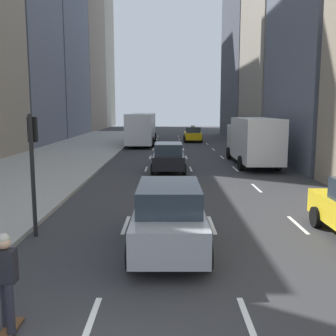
{
  "coord_description": "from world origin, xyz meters",
  "views": [
    {
      "loc": [
        1.17,
        -4.35,
        3.74
      ],
      "look_at": [
        1.1,
        11.5,
        1.35
      ],
      "focal_mm": 42.0,
      "sensor_mm": 36.0,
      "label": 1
    }
  ],
  "objects": [
    {
      "name": "building_row_left",
      "position": [
        -14.0,
        49.27,
        14.58
      ],
      "size": [
        6.0,
        87.52,
        35.0
      ],
      "color": "gray",
      "rests_on": "ground"
    },
    {
      "name": "sidewalk_left",
      "position": [
        -7.0,
        27.0,
        0.07
      ],
      "size": [
        8.0,
        66.0,
        0.15
      ],
      "primitive_type": "cube",
      "color": "#9E9E99",
      "rests_on": "ground"
    },
    {
      "name": "box_truck",
      "position": [
        6.8,
        21.65,
        1.71
      ],
      "size": [
        2.58,
        8.4,
        3.15
      ],
      "color": "silver",
      "rests_on": "ground"
    },
    {
      "name": "lane_markings",
      "position": [
        2.6,
        23.0,
        0.01
      ],
      "size": [
        5.72,
        56.0,
        0.01
      ],
      "color": "white",
      "rests_on": "ground"
    },
    {
      "name": "sedan_silver_behind",
      "position": [
        1.2,
        5.86,
        0.92
      ],
      "size": [
        2.02,
        4.81,
        1.81
      ],
      "color": "#9EA0A5",
      "rests_on": "ground"
    },
    {
      "name": "taxi_lead",
      "position": [
        4.0,
        40.65,
        0.88
      ],
      "size": [
        2.02,
        4.4,
        1.87
      ],
      "color": "yellow",
      "rests_on": "ground"
    },
    {
      "name": "traffic_light_pole",
      "position": [
        -2.75,
        6.95,
        2.41
      ],
      "size": [
        0.24,
        0.42,
        3.6
      ],
      "color": "black",
      "rests_on": "ground"
    },
    {
      "name": "city_bus",
      "position": [
        -1.61,
        37.36,
        1.79
      ],
      "size": [
        2.8,
        11.61,
        3.25
      ],
      "color": "silver",
      "rests_on": "ground"
    },
    {
      "name": "sedan_black_near",
      "position": [
        1.2,
        19.12,
        0.88
      ],
      "size": [
        2.02,
        4.56,
        1.73
      ],
      "color": "black",
      "rests_on": "ground"
    },
    {
      "name": "skateboarder",
      "position": [
        -1.51,
        1.78,
        0.96
      ],
      "size": [
        0.36,
        0.8,
        1.75
      ],
      "color": "brown",
      "rests_on": "ground"
    }
  ]
}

